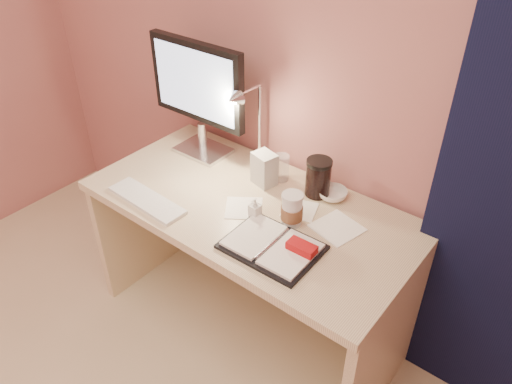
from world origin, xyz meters
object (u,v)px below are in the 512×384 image
Objects in this scene: clear_cup at (281,168)px; dark_jar at (318,179)px; desk at (261,236)px; monitor at (199,89)px; planner at (274,246)px; keyboard at (147,200)px; coffee_cup at (292,210)px; lotion_bottle at (255,209)px; product_box at (264,169)px; bowl at (333,194)px; desk_lamp at (246,119)px.

clear_cup is 0.81× the size of dark_jar.
desk is 2.57× the size of monitor.
planner is at bearing -80.12° from dark_jar.
desk is 9.44× the size of dark_jar.
keyboard is at bearing -136.80° from dark_jar.
coffee_cup reaches higher than lotion_bottle.
monitor is 0.83m from planner.
coffee_cup reaches higher than clear_cup.
desk is at bearing -137.62° from dark_jar.
dark_jar is at bearing 3.76° from monitor.
product_box reaches higher than planner.
lotion_bottle is (-0.13, -0.06, -0.02)m from coffee_cup.
dark_jar reaches higher than clear_cup.
planner is (0.69, -0.34, -0.31)m from monitor.
bowl is 0.49m from desk_lamp.
coffee_cup reaches higher than planner.
product_box is at bearing -118.48° from clear_cup.
keyboard reaches higher than desk.
clear_cup is 0.30m from lotion_bottle.
desk_lamp reaches higher than bowl.
product_box is at bearing -162.70° from bowl.
keyboard is at bearing -136.38° from desk.
bowl is at bearing 35.76° from desk.
planner is 0.47m from clear_cup.
dark_jar is (-0.07, -0.01, 0.05)m from bowl.
desk is at bearing -144.24° from bowl.
product_box reaches higher than bowl.
bowl is 0.84× the size of dark_jar.
bowl is at bearing 12.26° from dark_jar.
coffee_cup is 0.15m from lotion_bottle.
bowl is (0.59, 0.51, 0.01)m from keyboard.
coffee_cup is 0.30m from product_box.
monitor is at bearing 165.90° from desk.
bowl reaches higher than desk.
dark_jar is at bearing 1.52° from clear_cup.
monitor is 1.55× the size of planner.
dark_jar is at bearing 97.52° from coffee_cup.
keyboard is 3.16× the size of clear_cup.
keyboard is 0.47m from lotion_bottle.
coffee_cup is at bearing -17.55° from product_box.
product_box is at bearing -15.36° from desk_lamp.
product_box is (-0.29, -0.09, 0.05)m from bowl.
dark_jar reaches higher than bowl.
clear_cup is (-0.22, 0.23, -0.01)m from coffee_cup.
clear_cup is 0.30× the size of desk_lamp.
clear_cup is 0.81× the size of product_box.
desk is 0.31m from lotion_bottle.
keyboard is at bearing -78.26° from monitor.
desk_lamp is at bearing -171.08° from clear_cup.
desk_lamp is (-0.14, 0.04, 0.18)m from product_box.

